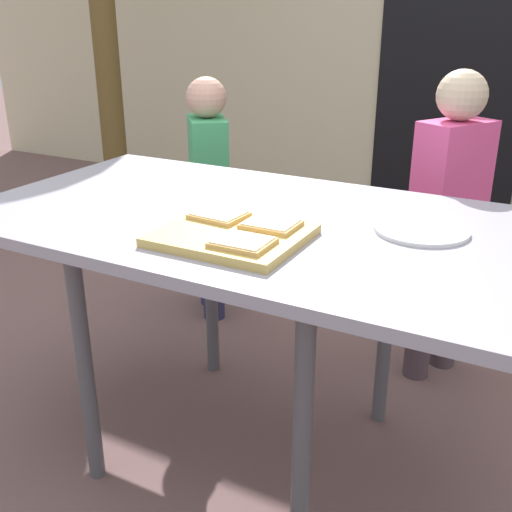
% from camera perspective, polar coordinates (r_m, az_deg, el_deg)
% --- Properties ---
extents(ground_plane, '(16.00, 16.00, 0.00)m').
position_cam_1_polar(ground_plane, '(1.95, -0.86, -17.18)').
color(ground_plane, brown).
extents(house_door, '(0.90, 0.02, 2.00)m').
position_cam_1_polar(house_door, '(4.03, 18.01, 17.70)').
color(house_door, black).
rests_on(house_door, ground).
extents(dining_table, '(1.46, 0.84, 0.74)m').
position_cam_1_polar(dining_table, '(1.61, -0.99, 1.77)').
color(dining_table, '#918F9F').
rests_on(dining_table, ground).
extents(cutting_board, '(0.33, 0.29, 0.02)m').
position_cam_1_polar(cutting_board, '(1.41, -2.28, 1.94)').
color(cutting_board, tan).
rests_on(cutting_board, dining_table).
extents(pizza_slice_far_right, '(0.13, 0.10, 0.01)m').
position_cam_1_polar(pizza_slice_far_right, '(1.43, 1.41, 3.00)').
color(pizza_slice_far_right, tan).
rests_on(pizza_slice_far_right, cutting_board).
extents(pizza_slice_near_right, '(0.13, 0.10, 0.01)m').
position_cam_1_polar(pizza_slice_near_right, '(1.32, -1.27, 1.30)').
color(pizza_slice_near_right, tan).
rests_on(pizza_slice_near_right, cutting_board).
extents(pizza_slice_far_left, '(0.13, 0.11, 0.01)m').
position_cam_1_polar(pizza_slice_far_left, '(1.50, -3.49, 3.84)').
color(pizza_slice_far_left, tan).
rests_on(pizza_slice_far_left, cutting_board).
extents(plate_white_right, '(0.23, 0.23, 0.01)m').
position_cam_1_polar(plate_white_right, '(1.52, 15.23, 2.39)').
color(plate_white_right, white).
rests_on(plate_white_right, dining_table).
extents(child_left, '(0.26, 0.28, 1.00)m').
position_cam_1_polar(child_left, '(2.52, -4.42, 6.59)').
color(child_left, '#2A2A4F').
rests_on(child_left, ground).
extents(child_right, '(0.24, 0.28, 1.07)m').
position_cam_1_polar(child_right, '(2.14, 17.48, 3.91)').
color(child_right, '#483840').
rests_on(child_right, ground).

